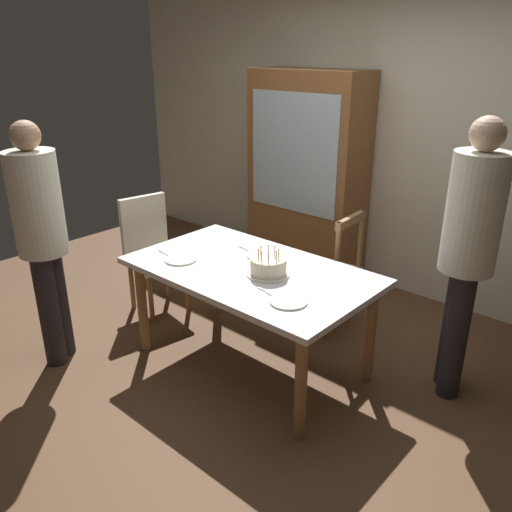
# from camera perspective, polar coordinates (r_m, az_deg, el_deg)

# --- Properties ---
(ground) EXTENTS (6.40, 6.40, 0.00)m
(ground) POSITION_cam_1_polar(r_m,az_deg,el_deg) (3.76, -0.58, -11.64)
(ground) COLOR brown
(back_wall) EXTENTS (6.40, 0.10, 2.60)m
(back_wall) POSITION_cam_1_polar(r_m,az_deg,el_deg) (4.72, 14.93, 11.86)
(back_wall) COLOR beige
(back_wall) RESTS_ON ground
(dining_table) EXTENTS (1.62, 0.95, 0.73)m
(dining_table) POSITION_cam_1_polar(r_m,az_deg,el_deg) (3.44, -0.62, -2.66)
(dining_table) COLOR white
(dining_table) RESTS_ON ground
(birthday_cake) EXTENTS (0.28, 0.28, 0.18)m
(birthday_cake) POSITION_cam_1_polar(r_m,az_deg,el_deg) (3.29, 1.37, -1.20)
(birthday_cake) COLOR silver
(birthday_cake) RESTS_ON dining_table
(plate_near_celebrant) EXTENTS (0.22, 0.22, 0.01)m
(plate_near_celebrant) POSITION_cam_1_polar(r_m,az_deg,el_deg) (3.56, -8.28, -0.36)
(plate_near_celebrant) COLOR white
(plate_near_celebrant) RESTS_ON dining_table
(plate_far_side) EXTENTS (0.22, 0.22, 0.01)m
(plate_far_side) POSITION_cam_1_polar(r_m,az_deg,el_deg) (3.60, 0.69, 0.11)
(plate_far_side) COLOR white
(plate_far_side) RESTS_ON dining_table
(plate_near_guest) EXTENTS (0.22, 0.22, 0.01)m
(plate_near_guest) POSITION_cam_1_polar(r_m,az_deg,el_deg) (2.97, 3.59, -4.98)
(plate_near_guest) COLOR white
(plate_near_guest) RESTS_ON dining_table
(fork_near_celebrant) EXTENTS (0.18, 0.04, 0.01)m
(fork_near_celebrant) POSITION_cam_1_polar(r_m,az_deg,el_deg) (3.68, -9.88, 0.24)
(fork_near_celebrant) COLOR silver
(fork_near_celebrant) RESTS_ON dining_table
(fork_far_side) EXTENTS (0.18, 0.05, 0.01)m
(fork_far_side) POSITION_cam_1_polar(r_m,az_deg,el_deg) (3.70, -1.08, 0.72)
(fork_far_side) COLOR silver
(fork_far_side) RESTS_ON dining_table
(fork_near_guest) EXTENTS (0.18, 0.05, 0.01)m
(fork_near_guest) POSITION_cam_1_polar(r_m,az_deg,el_deg) (3.07, 1.34, -4.07)
(fork_near_guest) COLOR silver
(fork_near_guest) RESTS_ON dining_table
(chair_spindle_back) EXTENTS (0.47, 0.47, 0.95)m
(chair_spindle_back) POSITION_cam_1_polar(r_m,az_deg,el_deg) (4.04, 7.87, -1.82)
(chair_spindle_back) COLOR tan
(chair_spindle_back) RESTS_ON ground
(chair_upholstered) EXTENTS (0.51, 0.51, 0.95)m
(chair_upholstered) POSITION_cam_1_polar(r_m,az_deg,el_deg) (4.37, -11.41, 0.88)
(chair_upholstered) COLOR beige
(chair_upholstered) RESTS_ON ground
(person_celebrant) EXTENTS (0.32, 0.32, 1.67)m
(person_celebrant) POSITION_cam_1_polar(r_m,az_deg,el_deg) (3.67, -22.55, 2.42)
(person_celebrant) COLOR #262328
(person_celebrant) RESTS_ON ground
(person_guest) EXTENTS (0.32, 0.32, 1.75)m
(person_guest) POSITION_cam_1_polar(r_m,az_deg,el_deg) (3.28, 22.37, 1.03)
(person_guest) COLOR #262328
(person_guest) RESTS_ON ground
(china_cabinet) EXTENTS (1.10, 0.45, 1.90)m
(china_cabinet) POSITION_cam_1_polar(r_m,az_deg,el_deg) (4.90, 5.62, 8.70)
(china_cabinet) COLOR brown
(china_cabinet) RESTS_ON ground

